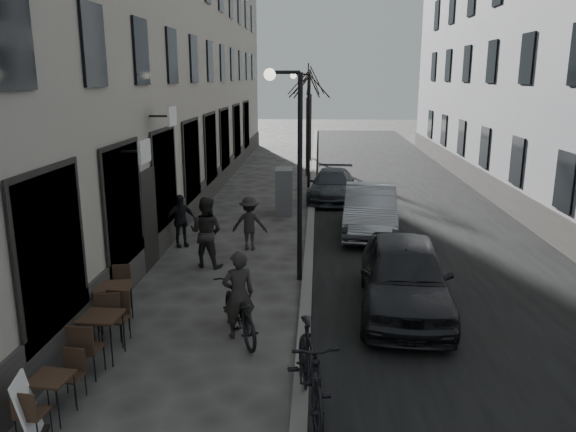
# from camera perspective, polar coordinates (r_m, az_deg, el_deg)

# --- Properties ---
(ground) EXTENTS (120.00, 120.00, 0.00)m
(ground) POSITION_cam_1_polar(r_m,az_deg,el_deg) (8.68, -0.29, -20.42)
(ground) COLOR #363431
(ground) RESTS_ON ground
(road) EXTENTS (7.30, 60.00, 0.00)m
(road) POSITION_cam_1_polar(r_m,az_deg,el_deg) (23.91, 11.26, 1.87)
(road) COLOR black
(road) RESTS_ON ground
(kerb) EXTENTS (0.25, 60.00, 0.12)m
(kerb) POSITION_cam_1_polar(r_m,az_deg,el_deg) (23.65, 2.48, 2.15)
(kerb) COLOR slate
(kerb) RESTS_ON ground
(streetlamp_near) EXTENTS (0.90, 0.28, 5.09)m
(streetlamp_near) POSITION_cam_1_polar(r_m,az_deg,el_deg) (13.28, 0.48, 6.44)
(streetlamp_near) COLOR black
(streetlamp_near) RESTS_ON ground
(streetlamp_far) EXTENTS (0.90, 0.28, 5.09)m
(streetlamp_far) POSITION_cam_1_polar(r_m,az_deg,el_deg) (25.22, 1.75, 10.01)
(streetlamp_far) COLOR black
(streetlamp_far) RESTS_ON ground
(tree_near) EXTENTS (2.40, 2.40, 5.70)m
(tree_near) POSITION_cam_1_polar(r_m,az_deg,el_deg) (28.15, 2.08, 13.48)
(tree_near) COLOR black
(tree_near) RESTS_ON ground
(tree_far) EXTENTS (2.40, 2.40, 5.70)m
(tree_far) POSITION_cam_1_polar(r_m,az_deg,el_deg) (34.15, 2.27, 13.56)
(tree_far) COLOR black
(tree_far) RESTS_ON ground
(bistro_set_a) EXTENTS (0.60, 1.38, 0.80)m
(bistro_set_a) POSITION_cam_1_polar(r_m,az_deg,el_deg) (9.25, -22.85, -16.26)
(bistro_set_a) COLOR #332016
(bistro_set_a) RESTS_ON ground
(bistro_set_b) EXTENTS (0.70, 1.67, 0.98)m
(bistro_set_b) POSITION_cam_1_polar(r_m,az_deg,el_deg) (10.67, -18.38, -11.14)
(bistro_set_b) COLOR #332016
(bistro_set_b) RESTS_ON ground
(bistro_set_c) EXTENTS (0.82, 1.76, 1.01)m
(bistro_set_c) POSITION_cam_1_polar(r_m,az_deg,el_deg) (11.93, -17.19, -8.25)
(bistro_set_c) COLOR #332016
(bistro_set_c) RESTS_ON ground
(sign_board) EXTENTS (0.42, 0.59, 0.94)m
(sign_board) POSITION_cam_1_polar(r_m,az_deg,el_deg) (8.94, -24.85, -17.81)
(sign_board) COLOR black
(sign_board) RESTS_ON ground
(utility_cabinet) EXTENTS (0.66, 1.14, 1.67)m
(utility_cabinet) POSITION_cam_1_polar(r_m,az_deg,el_deg) (20.49, -0.40, 2.53)
(utility_cabinet) COLOR slate
(utility_cabinet) RESTS_ON ground
(bicycle) EXTENTS (1.46, 2.13, 1.06)m
(bicycle) POSITION_cam_1_polar(r_m,az_deg,el_deg) (10.96, -5.02, -9.59)
(bicycle) COLOR black
(bicycle) RESTS_ON ground
(cyclist_rider) EXTENTS (0.74, 0.63, 1.73)m
(cyclist_rider) POSITION_cam_1_polar(r_m,az_deg,el_deg) (10.83, -5.06, -7.96)
(cyclist_rider) COLOR black
(cyclist_rider) RESTS_ON ground
(pedestrian_near) EXTENTS (1.06, 0.92, 1.88)m
(pedestrian_near) POSITION_cam_1_polar(r_m,az_deg,el_deg) (14.88, -8.32, -1.61)
(pedestrian_near) COLOR #272522
(pedestrian_near) RESTS_ON ground
(pedestrian_mid) EXTENTS (1.02, 0.60, 1.57)m
(pedestrian_mid) POSITION_cam_1_polar(r_m,az_deg,el_deg) (16.25, -3.93, -0.75)
(pedestrian_mid) COLOR #282423
(pedestrian_mid) RESTS_ON ground
(pedestrian_far) EXTENTS (0.99, 0.77, 1.57)m
(pedestrian_far) POSITION_cam_1_polar(r_m,az_deg,el_deg) (16.79, -10.89, -0.47)
(pedestrian_far) COLOR black
(pedestrian_far) RESTS_ON ground
(car_near) EXTENTS (2.22, 4.75, 1.57)m
(car_near) POSITION_cam_1_polar(r_m,az_deg,el_deg) (12.28, 11.74, -5.91)
(car_near) COLOR black
(car_near) RESTS_ON ground
(car_mid) EXTENTS (1.99, 4.72, 1.51)m
(car_mid) POSITION_cam_1_polar(r_m,az_deg,el_deg) (18.17, 8.34, 0.64)
(car_mid) COLOR gray
(car_mid) RESTS_ON ground
(car_far) EXTENTS (2.14, 4.35, 1.22)m
(car_far) POSITION_cam_1_polar(r_m,az_deg,el_deg) (22.92, 4.48, 3.14)
(car_far) COLOR #31343A
(car_far) RESTS_ON ground
(moped) EXTENTS (1.00, 2.35, 1.37)m
(moped) POSITION_cam_1_polar(r_m,az_deg,el_deg) (8.58, 2.26, -15.47)
(moped) COLOR black
(moped) RESTS_ON ground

